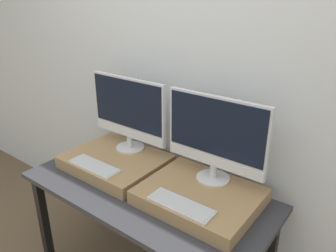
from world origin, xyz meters
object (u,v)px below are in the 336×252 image
at_px(monitor_left, 128,111).
at_px(keyboard_right, 181,205).
at_px(monitor_right, 215,136).
at_px(keyboard_left, 94,166).

distance_m(monitor_left, keyboard_right, 0.74).
distance_m(monitor_left, monitor_right, 0.63).
relative_size(keyboard_left, keyboard_right, 1.00).
bearing_deg(keyboard_right, monitor_right, 90.00).
relative_size(keyboard_left, monitor_right, 0.59).
distance_m(keyboard_left, monitor_right, 0.74).
xyz_separation_m(keyboard_left, monitor_right, (0.63, 0.31, 0.26)).
bearing_deg(monitor_left, keyboard_left, -90.00).
bearing_deg(keyboard_left, monitor_right, 26.14).
bearing_deg(keyboard_right, keyboard_left, 180.00).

